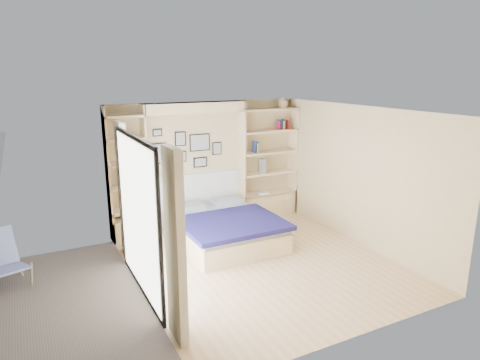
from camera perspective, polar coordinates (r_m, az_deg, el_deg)
ground at (r=7.18m, az=2.85°, el=-11.05°), size 4.50×4.50×0.00m
room_shell at (r=7.94m, az=-4.97°, el=-0.28°), size 4.50×4.50×4.50m
bed at (r=7.92m, az=-2.19°, el=-6.36°), size 1.75×2.20×1.07m
photo_gallery at (r=8.44m, az=-7.28°, el=4.20°), size 1.48×0.02×0.82m
reading_lamps at (r=8.39m, az=-5.67°, el=0.68°), size 1.92×0.12×0.15m
shelf_decor at (r=8.91m, az=2.26°, el=5.40°), size 3.53×0.23×2.03m
deck at (r=6.40m, az=-27.66°, el=-16.18°), size 3.20×4.00×0.05m
deck_chair at (r=7.27m, az=-28.95°, el=-9.22°), size 0.71×0.92×0.82m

